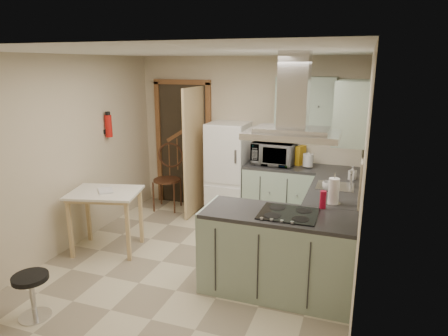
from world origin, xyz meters
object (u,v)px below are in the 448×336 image
at_px(bentwood_chair, 167,180).
at_px(stool, 33,296).
at_px(peninsula, 277,253).
at_px(drop_leaf_table, 107,221).
at_px(extractor_hood, 292,135).
at_px(microwave, 274,153).
at_px(fridge, 228,170).

xyz_separation_m(bentwood_chair, stool, (0.16, -3.11, -0.28)).
distance_m(peninsula, drop_leaf_table, 2.31).
height_order(peninsula, drop_leaf_table, peninsula).
xyz_separation_m(extractor_hood, microwave, (-0.60, 1.99, -0.65)).
relative_size(peninsula, microwave, 2.51).
xyz_separation_m(extractor_hood, bentwood_chair, (-2.37, 1.89, -1.22)).
bearing_deg(peninsula, extractor_hood, 0.00).
distance_m(extractor_hood, bentwood_chair, 3.27).
height_order(fridge, drop_leaf_table, fridge).
height_order(bentwood_chair, microwave, microwave).
height_order(fridge, microwave, fridge).
xyz_separation_m(drop_leaf_table, stool, (0.18, -1.47, -0.18)).
bearing_deg(bentwood_chair, drop_leaf_table, -98.95).
distance_m(peninsula, microwave, 2.14).
bearing_deg(stool, extractor_hood, 28.95).
relative_size(stool, microwave, 0.73).
bearing_deg(stool, peninsula, 30.08).
relative_size(drop_leaf_table, stool, 1.92).
xyz_separation_m(peninsula, stool, (-2.11, -1.22, -0.23)).
height_order(fridge, extractor_hood, extractor_hood).
xyz_separation_m(fridge, extractor_hood, (1.32, -1.98, 0.97)).
relative_size(bentwood_chair, stool, 2.24).
xyz_separation_m(peninsula, microwave, (-0.50, 1.99, 0.62)).
xyz_separation_m(extractor_hood, stool, (-2.21, -1.22, -1.50)).
relative_size(peninsula, bentwood_chair, 1.55).
distance_m(bentwood_chair, stool, 3.13).
height_order(drop_leaf_table, bentwood_chair, bentwood_chair).
distance_m(fridge, drop_leaf_table, 2.07).
xyz_separation_m(fridge, stool, (-0.89, -3.20, -0.53)).
bearing_deg(drop_leaf_table, stool, -96.66).
xyz_separation_m(fridge, bentwood_chair, (-1.05, -0.09, -0.25)).
bearing_deg(extractor_hood, microwave, 106.79).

